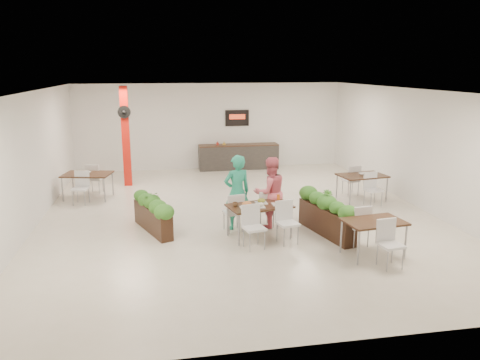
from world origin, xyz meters
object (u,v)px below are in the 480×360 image
object	(u,v)px
planter_left	(152,211)
side_table_b	(362,179)
diner_woman	(270,192)
service_counter	(239,156)
side_table_c	(374,227)
red_column	(126,135)
planter_right	(326,213)
side_table_a	(88,177)
diner_man	(237,192)
main_table	(259,210)

from	to	relation	value
planter_left	side_table_b	bearing A→B (deg)	15.36
diner_woman	planter_left	bearing A→B (deg)	-15.56
service_counter	side_table_c	xyz separation A→B (m)	(1.22, -8.82, 0.13)
red_column	side_table_b	distance (m)	7.47
planter_left	planter_right	size ratio (longest dim) A/B	0.89
planter_left	side_table_a	world-z (taller)	planter_left
service_counter	side_table_b	bearing A→B (deg)	-60.56
red_column	service_counter	xyz separation A→B (m)	(4.00, 1.86, -1.15)
diner_man	red_column	bearing A→B (deg)	-72.25
service_counter	side_table_c	size ratio (longest dim) A/B	1.81
red_column	planter_left	world-z (taller)	red_column
main_table	side_table_b	bearing A→B (deg)	34.41
diner_woman	planter_left	xyz separation A→B (m)	(-2.78, 0.16, -0.35)
red_column	planter_right	distance (m)	7.41
diner_man	side_table_a	xyz separation A→B (m)	(-3.85, 3.38, -0.25)
diner_woman	side_table_c	distance (m)	2.70
service_counter	planter_right	distance (m)	7.49
diner_man	diner_woman	size ratio (longest dim) A/B	1.05
side_table_a	side_table_b	xyz separation A→B (m)	(7.82, -1.59, -0.00)
service_counter	side_table_b	size ratio (longest dim) A/B	1.81
service_counter	side_table_a	xyz separation A→B (m)	(-5.06, -3.30, 0.15)
diner_man	planter_right	bearing A→B (deg)	146.03
main_table	side_table_b	world-z (taller)	same
planter_left	side_table_c	world-z (taller)	planter_left
service_counter	main_table	bearing A→B (deg)	-96.39
red_column	planter_left	distance (m)	4.86
side_table_a	side_table_c	world-z (taller)	same
main_table	diner_man	xyz separation A→B (m)	(-0.39, 0.66, 0.26)
main_table	side_table_a	world-z (taller)	same
red_column	side_table_a	size ratio (longest dim) A/B	1.91
service_counter	main_table	xyz separation A→B (m)	(-0.82, -7.34, 0.14)
planter_right	side_table_b	xyz separation A→B (m)	(2.03, 2.57, 0.13)
main_table	diner_man	bearing A→B (deg)	120.80
planter_left	side_table_a	size ratio (longest dim) A/B	1.05
side_table_a	side_table_b	world-z (taller)	same
side_table_c	red_column	bearing A→B (deg)	119.80
service_counter	side_table_c	distance (m)	8.91
planter_left	side_table_a	xyz separation A→B (m)	(-1.87, 3.22, 0.14)
service_counter	main_table	distance (m)	7.39
main_table	diner_woman	xyz separation A→B (m)	(0.41, 0.66, 0.22)
service_counter	planter_left	bearing A→B (deg)	-116.10
service_counter	main_table	world-z (taller)	service_counter
diner_man	main_table	bearing A→B (deg)	108.52
planter_right	side_table_b	world-z (taller)	planter_right
diner_woman	planter_left	world-z (taller)	diner_woman
main_table	diner_woman	bearing A→B (deg)	58.12
diner_woman	planter_right	size ratio (longest dim) A/B	0.86
planter_right	side_table_b	distance (m)	3.27
diner_man	diner_woman	world-z (taller)	diner_man
diner_woman	side_table_c	xyz separation A→B (m)	(1.64, -2.14, -0.23)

